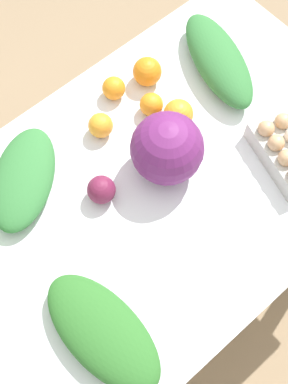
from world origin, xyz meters
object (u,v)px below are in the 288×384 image
at_px(orange_2, 147,72).
at_px(orange_3, 114,88).
at_px(greens_bunch_beet_tops, 23,179).
at_px(orange_1, 101,125).
at_px(orange_0, 151,105).
at_px(orange_4, 178,114).
at_px(greens_bunch_scallion, 218,60).
at_px(cabbage_purple, 167,149).
at_px(greens_bunch_dandelion, 103,332).
at_px(egg_carton, 287,152).
at_px(beet_root, 101,190).

distance_m(orange_2, orange_3, 0.11).
height_order(greens_bunch_beet_tops, orange_2, orange_2).
xyz_separation_m(orange_1, orange_2, (-0.21, -0.05, 0.01)).
bearing_deg(orange_0, orange_1, -14.73).
bearing_deg(orange_2, orange_4, 79.92).
bearing_deg(orange_0, orange_3, -68.38).
relative_size(greens_bunch_scallion, orange_2, 4.26).
xyz_separation_m(cabbage_purple, greens_bunch_dandelion, (0.40, 0.23, -0.06)).
height_order(greens_bunch_beet_tops, orange_4, orange_4).
xyz_separation_m(orange_0, orange_2, (-0.06, -0.09, 0.01)).
relative_size(cabbage_purple, orange_2, 2.29).
relative_size(greens_bunch_beet_tops, orange_1, 4.43).
bearing_deg(greens_bunch_beet_tops, orange_0, 173.68).
xyz_separation_m(egg_carton, orange_1, (0.31, -0.39, -0.01)).
relative_size(orange_2, orange_3, 1.25).
bearing_deg(orange_1, greens_bunch_scallion, 171.82).
height_order(orange_3, orange_4, orange_4).
distance_m(greens_bunch_dandelion, orange_4, 0.61).
height_order(cabbage_purple, orange_1, cabbage_purple).
bearing_deg(orange_4, greens_bunch_dandelion, 31.23).
bearing_deg(egg_carton, beet_root, -103.85).
distance_m(orange_0, orange_2, 0.11).
distance_m(greens_bunch_dandelion, orange_3, 0.67).
distance_m(cabbage_purple, orange_4, 0.15).
bearing_deg(cabbage_purple, orange_1, -71.91).
relative_size(orange_0, orange_2, 0.80).
xyz_separation_m(greens_bunch_beet_tops, beet_root, (-0.13, 0.16, 0.00)).
xyz_separation_m(greens_bunch_dandelion, beet_root, (-0.22, -0.28, -0.00)).
height_order(cabbage_purple, greens_bunch_beet_tops, cabbage_purple).
relative_size(egg_carton, beet_root, 3.36).
distance_m(greens_bunch_scallion, orange_0, 0.24).
bearing_deg(orange_0, greens_bunch_dandelion, 38.60).
bearing_deg(cabbage_purple, greens_bunch_beet_tops, -32.37).
bearing_deg(egg_carton, orange_2, -151.67).
height_order(orange_2, orange_4, same).
bearing_deg(orange_4, orange_0, -67.06).
xyz_separation_m(orange_0, orange_1, (0.15, -0.04, 0.00)).
bearing_deg(orange_1, egg_carton, 129.04).
xyz_separation_m(beet_root, orange_2, (-0.33, -0.20, 0.00)).
bearing_deg(greens_bunch_scallion, orange_3, -24.16).
height_order(orange_2, orange_3, orange_2).
height_order(orange_1, orange_4, orange_4).
relative_size(greens_bunch_scallion, orange_0, 5.34).
bearing_deg(cabbage_purple, orange_4, -145.34).
height_order(greens_bunch_scallion, beet_root, greens_bunch_scallion).
xyz_separation_m(beet_root, orange_4, (-0.30, -0.04, 0.00)).
relative_size(cabbage_purple, greens_bunch_dandelion, 0.56).
height_order(orange_0, orange_3, same).
relative_size(greens_bunch_dandelion, orange_0, 5.12).
bearing_deg(beet_root, greens_bunch_dandelion, 51.49).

